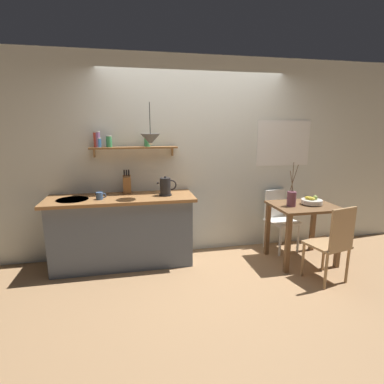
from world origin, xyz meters
name	(u,v)px	position (x,y,z in m)	size (l,w,h in m)	color
ground_plane	(203,268)	(0.00, 0.00, 0.00)	(14.00, 14.00, 0.00)	#A87F56
back_wall	(207,157)	(0.21, 0.65, 1.35)	(6.80, 0.11, 2.70)	silver
kitchen_counter	(123,231)	(-1.00, 0.32, 0.46)	(1.83, 0.63, 0.92)	slate
wall_shelf	(122,144)	(-0.96, 0.49, 1.56)	(1.11, 0.20, 0.33)	brown
dining_table	(303,216)	(1.33, -0.04, 0.62)	(0.81, 0.66, 0.78)	brown
dining_chair_near	(333,241)	(1.35, -0.65, 0.51)	(0.48, 0.48, 0.92)	tan
dining_chair_far	(279,217)	(1.24, 0.41, 0.48)	(0.47, 0.48, 0.87)	white
fruit_bowl	(312,201)	(1.44, -0.05, 0.82)	(0.26, 0.26, 0.12)	silver
twig_vase	(292,199)	(1.13, -0.07, 0.88)	(0.11, 0.11, 0.56)	brown
electric_kettle	(166,187)	(-0.44, 0.27, 1.03)	(0.25, 0.16, 0.25)	black
knife_block	(127,184)	(-0.92, 0.47, 1.04)	(0.10, 0.15, 0.32)	brown
coffee_mug_by_sink	(100,196)	(-1.24, 0.21, 0.96)	(0.12, 0.08, 0.09)	#3D5B89
pendant_lamp	(150,139)	(-0.62, 0.17, 1.63)	(0.24, 0.24, 0.49)	black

